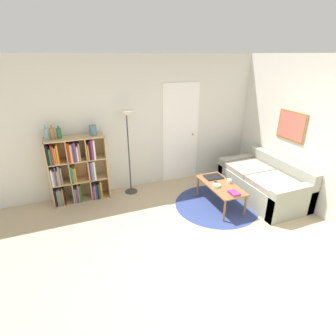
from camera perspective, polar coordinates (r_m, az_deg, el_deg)
The scene contains 17 objects.
ground_plane at distance 3.76m, azimuth 10.99°, elevation -20.38°, with size 14.00×14.00×0.00m, color tan.
wall_back at distance 5.35m, azimuth -3.36°, elevation 9.53°, with size 7.48×0.11×2.60m.
wall_right at distance 5.41m, azimuth 25.15°, elevation 7.63°, with size 0.08×5.69×2.60m.
rug at distance 5.02m, azimuth 10.51°, elevation -7.79°, with size 1.54×1.54×0.01m.
bookshelf at distance 5.10m, azimuth -19.36°, elevation -0.47°, with size 1.02×0.34×1.25m.
floor_lamp at distance 4.92m, azimuth -8.89°, elevation 9.09°, with size 0.27×0.27×1.66m.
couch at distance 5.42m, azimuth 20.25°, elevation -3.17°, with size 0.94×1.68×0.75m.
coffee_table at distance 4.83m, azimuth 11.39°, elevation -3.99°, with size 0.49×1.03×0.43m.
laptop at distance 5.06m, azimuth 9.84°, elevation -1.89°, with size 0.34×0.27×0.02m.
bowl at distance 4.71m, azimuth 10.53°, elevation -3.77°, with size 0.14×0.14×0.04m.
book_stack_on_table at distance 4.53m, azimuth 14.20°, elevation -5.31°, with size 0.15×0.20×0.04m.
cup at distance 4.87m, azimuth 13.17°, elevation -2.83°, with size 0.08×0.08×0.08m.
remote at distance 4.82m, azimuth 10.51°, elevation -3.26°, with size 0.08×0.15×0.02m.
bottle_left at distance 4.88m, azimuth -24.96°, elevation 6.74°, with size 0.07×0.07×0.26m.
bottle_middle at distance 4.90m, azimuth -23.92°, elevation 6.89°, with size 0.08×0.08×0.24m.
bottle_right at distance 4.90m, azimuth -22.64°, elevation 7.03°, with size 0.08×0.08×0.22m.
vase_on_shelf at distance 4.90m, azimuth -16.00°, elevation 7.90°, with size 0.13×0.13×0.18m.
Camera 1 is at (-1.60, -2.21, 2.59)m, focal length 28.00 mm.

